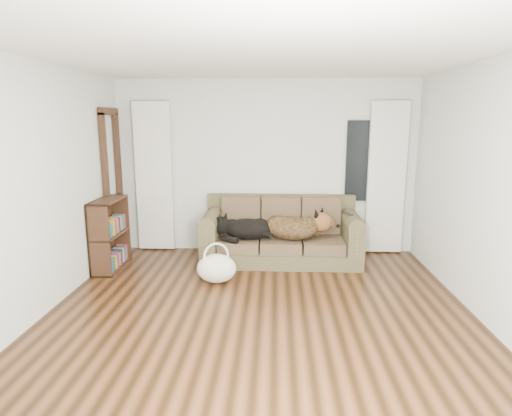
{
  "coord_description": "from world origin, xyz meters",
  "views": [
    {
      "loc": [
        0.16,
        -3.98,
        2.0
      ],
      "look_at": [
        -0.1,
        1.6,
        0.85
      ],
      "focal_mm": 30.0,
      "sensor_mm": 36.0,
      "label": 1
    }
  ],
  "objects_px": {
    "dog_black_lab": "(245,230)",
    "dog_shepherd": "(295,229)",
    "tote_bag": "(217,270)",
    "sofa": "(281,230)",
    "bookshelf": "(110,233)"
  },
  "relations": [
    {
      "from": "dog_shepherd",
      "to": "bookshelf",
      "type": "xyz_separation_m",
      "value": [
        -2.52,
        -0.38,
        0.01
      ]
    },
    {
      "from": "dog_black_lab",
      "to": "dog_shepherd",
      "type": "xyz_separation_m",
      "value": [
        0.71,
        0.04,
        0.01
      ]
    },
    {
      "from": "sofa",
      "to": "dog_shepherd",
      "type": "height_order",
      "value": "sofa"
    },
    {
      "from": "tote_bag",
      "to": "dog_black_lab",
      "type": "bearing_deg",
      "value": 69.72
    },
    {
      "from": "tote_bag",
      "to": "sofa",
      "type": "bearing_deg",
      "value": 47.95
    },
    {
      "from": "tote_bag",
      "to": "dog_shepherd",
      "type": "bearing_deg",
      "value": 39.87
    },
    {
      "from": "sofa",
      "to": "dog_black_lab",
      "type": "xyz_separation_m",
      "value": [
        -0.52,
        -0.1,
        0.03
      ]
    },
    {
      "from": "dog_black_lab",
      "to": "tote_bag",
      "type": "xyz_separation_m",
      "value": [
        -0.29,
        -0.8,
        -0.32
      ]
    },
    {
      "from": "dog_black_lab",
      "to": "bookshelf",
      "type": "relative_size",
      "value": 0.71
    },
    {
      "from": "dog_black_lab",
      "to": "bookshelf",
      "type": "distance_m",
      "value": 1.84
    },
    {
      "from": "sofa",
      "to": "tote_bag",
      "type": "height_order",
      "value": "sofa"
    },
    {
      "from": "dog_shepherd",
      "to": "tote_bag",
      "type": "height_order",
      "value": "dog_shepherd"
    },
    {
      "from": "dog_shepherd",
      "to": "bookshelf",
      "type": "height_order",
      "value": "bookshelf"
    },
    {
      "from": "sofa",
      "to": "bookshelf",
      "type": "distance_m",
      "value": 2.37
    },
    {
      "from": "dog_black_lab",
      "to": "dog_shepherd",
      "type": "distance_m",
      "value": 0.71
    }
  ]
}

